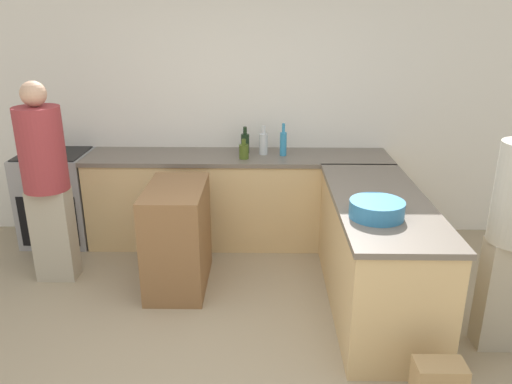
{
  "coord_description": "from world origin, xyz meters",
  "views": [
    {
      "loc": [
        0.25,
        -2.46,
        2.17
      ],
      "look_at": [
        0.2,
        0.98,
        0.94
      ],
      "focal_mm": 35.0,
      "sensor_mm": 36.0,
      "label": 1
    }
  ],
  "objects_px": {
    "vinegar_bottle_clear": "(263,143)",
    "person_by_range": "(46,178)",
    "island_table": "(177,237)",
    "wine_bottle_dark": "(245,143)",
    "dish_soap_bottle": "(283,143)",
    "range_oven": "(59,197)",
    "mixing_bowl": "(377,209)",
    "olive_oil_bottle": "(244,151)"
  },
  "relations": [
    {
      "from": "island_table",
      "to": "vinegar_bottle_clear",
      "type": "relative_size",
      "value": 3.14
    },
    {
      "from": "range_oven",
      "to": "olive_oil_bottle",
      "type": "height_order",
      "value": "olive_oil_bottle"
    },
    {
      "from": "dish_soap_bottle",
      "to": "mixing_bowl",
      "type": "bearing_deg",
      "value": -69.71
    },
    {
      "from": "olive_oil_bottle",
      "to": "dish_soap_bottle",
      "type": "relative_size",
      "value": 0.6
    },
    {
      "from": "dish_soap_bottle",
      "to": "person_by_range",
      "type": "xyz_separation_m",
      "value": [
        -1.96,
        -0.78,
        -0.11
      ]
    },
    {
      "from": "mixing_bowl",
      "to": "vinegar_bottle_clear",
      "type": "relative_size",
      "value": 1.31
    },
    {
      "from": "wine_bottle_dark",
      "to": "dish_soap_bottle",
      "type": "height_order",
      "value": "dish_soap_bottle"
    },
    {
      "from": "range_oven",
      "to": "person_by_range",
      "type": "distance_m",
      "value": 0.94
    },
    {
      "from": "dish_soap_bottle",
      "to": "person_by_range",
      "type": "height_order",
      "value": "person_by_range"
    },
    {
      "from": "range_oven",
      "to": "mixing_bowl",
      "type": "distance_m",
      "value": 3.23
    },
    {
      "from": "olive_oil_bottle",
      "to": "mixing_bowl",
      "type": "bearing_deg",
      "value": -56.48
    },
    {
      "from": "mixing_bowl",
      "to": "wine_bottle_dark",
      "type": "distance_m",
      "value": 1.87
    },
    {
      "from": "mixing_bowl",
      "to": "island_table",
      "type": "bearing_deg",
      "value": 155.63
    },
    {
      "from": "dish_soap_bottle",
      "to": "vinegar_bottle_clear",
      "type": "relative_size",
      "value": 1.12
    },
    {
      "from": "mixing_bowl",
      "to": "vinegar_bottle_clear",
      "type": "xyz_separation_m",
      "value": [
        -0.76,
        1.57,
        0.05
      ]
    },
    {
      "from": "range_oven",
      "to": "dish_soap_bottle",
      "type": "height_order",
      "value": "dish_soap_bottle"
    },
    {
      "from": "island_table",
      "to": "dish_soap_bottle",
      "type": "height_order",
      "value": "dish_soap_bottle"
    },
    {
      "from": "olive_oil_bottle",
      "to": "vinegar_bottle_clear",
      "type": "distance_m",
      "value": 0.24
    },
    {
      "from": "vinegar_bottle_clear",
      "to": "person_by_range",
      "type": "xyz_separation_m",
      "value": [
        -1.78,
        -0.82,
        -0.09
      ]
    },
    {
      "from": "vinegar_bottle_clear",
      "to": "person_by_range",
      "type": "relative_size",
      "value": 0.16
    },
    {
      "from": "dish_soap_bottle",
      "to": "range_oven",
      "type": "bearing_deg",
      "value": 179.93
    },
    {
      "from": "olive_oil_bottle",
      "to": "dish_soap_bottle",
      "type": "xyz_separation_m",
      "value": [
        0.37,
        0.12,
        0.05
      ]
    },
    {
      "from": "island_table",
      "to": "mixing_bowl",
      "type": "height_order",
      "value": "mixing_bowl"
    },
    {
      "from": "mixing_bowl",
      "to": "person_by_range",
      "type": "distance_m",
      "value": 2.64
    },
    {
      "from": "dish_soap_bottle",
      "to": "person_by_range",
      "type": "bearing_deg",
      "value": -158.41
    },
    {
      "from": "mixing_bowl",
      "to": "dish_soap_bottle",
      "type": "relative_size",
      "value": 1.18
    },
    {
      "from": "range_oven",
      "to": "person_by_range",
      "type": "bearing_deg",
      "value": -71.4
    },
    {
      "from": "mixing_bowl",
      "to": "vinegar_bottle_clear",
      "type": "bearing_deg",
      "value": 115.66
    },
    {
      "from": "island_table",
      "to": "olive_oil_bottle",
      "type": "height_order",
      "value": "olive_oil_bottle"
    },
    {
      "from": "olive_oil_bottle",
      "to": "person_by_range",
      "type": "xyz_separation_m",
      "value": [
        -1.59,
        -0.66,
        -0.06
      ]
    },
    {
      "from": "wine_bottle_dark",
      "to": "olive_oil_bottle",
      "type": "xyz_separation_m",
      "value": [
        -0.0,
        -0.2,
        -0.03
      ]
    },
    {
      "from": "mixing_bowl",
      "to": "wine_bottle_dark",
      "type": "xyz_separation_m",
      "value": [
        -0.93,
        1.62,
        0.05
      ]
    },
    {
      "from": "mixing_bowl",
      "to": "olive_oil_bottle",
      "type": "xyz_separation_m",
      "value": [
        -0.94,
        1.42,
        0.02
      ]
    },
    {
      "from": "island_table",
      "to": "mixing_bowl",
      "type": "bearing_deg",
      "value": -24.37
    },
    {
      "from": "island_table",
      "to": "wine_bottle_dark",
      "type": "distance_m",
      "value": 1.23
    },
    {
      "from": "range_oven",
      "to": "wine_bottle_dark",
      "type": "distance_m",
      "value": 1.94
    },
    {
      "from": "island_table",
      "to": "person_by_range",
      "type": "relative_size",
      "value": 0.51
    },
    {
      "from": "dish_soap_bottle",
      "to": "island_table",
      "type": "bearing_deg",
      "value": -135.74
    },
    {
      "from": "range_oven",
      "to": "mixing_bowl",
      "type": "relative_size",
      "value": 2.49
    },
    {
      "from": "olive_oil_bottle",
      "to": "person_by_range",
      "type": "bearing_deg",
      "value": -157.54
    },
    {
      "from": "olive_oil_bottle",
      "to": "vinegar_bottle_clear",
      "type": "relative_size",
      "value": 0.67
    },
    {
      "from": "person_by_range",
      "to": "range_oven",
      "type": "bearing_deg",
      "value": 108.6
    }
  ]
}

